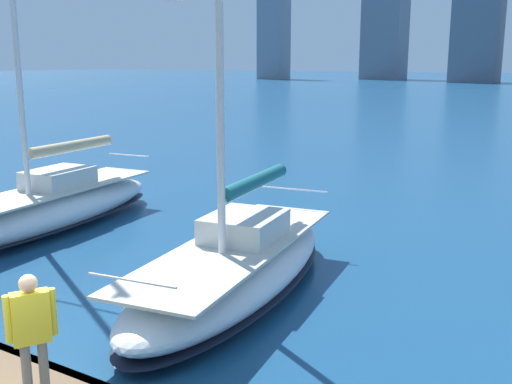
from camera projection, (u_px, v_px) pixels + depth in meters
sailboat_teal at (236, 265)px, 12.90m from camera, size 3.62×8.47×9.46m
sailboat_tan at (48, 206)px, 17.94m from camera, size 3.28×9.25×11.88m
person_yellow_shirt at (32, 326)px, 7.63m from camera, size 0.42×0.56×1.74m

